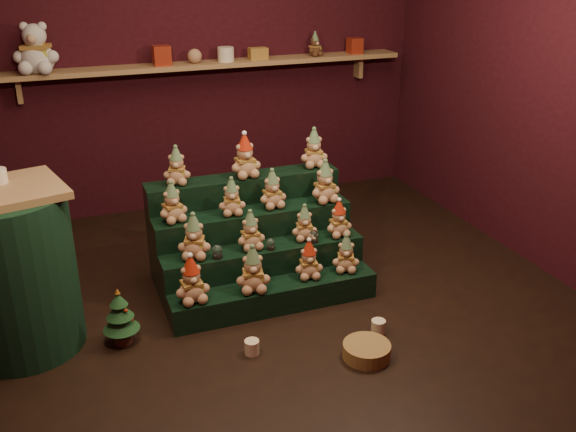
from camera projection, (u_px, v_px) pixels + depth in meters
name	position (u px, v px, depth m)	size (l,w,h in m)	color
ground	(281.00, 302.00, 4.37)	(4.00, 4.00, 0.00)	black
back_wall	(199.00, 50.00, 5.59)	(4.00, 0.10, 2.80)	black
front_wall	(498.00, 230.00, 2.06)	(4.00, 0.10, 2.80)	black
right_wall	(554.00, 75.00, 4.49)	(0.10, 4.00, 2.80)	black
back_shelf	(205.00, 65.00, 5.48)	(3.60, 0.26, 0.24)	#A17C50
riser_tier_front	(275.00, 296.00, 4.26)	(1.40, 0.22, 0.18)	black
riser_tier_midfront	(264.00, 270.00, 4.41)	(1.40, 0.22, 0.36)	black
riser_tier_midback	(254.00, 245.00, 4.56)	(1.40, 0.22, 0.54)	black
riser_tier_back	(244.00, 222.00, 4.72)	(1.40, 0.22, 0.72)	black
teddy_0	(191.00, 279.00, 3.97)	(0.22, 0.20, 0.30)	#A67B5C
teddy_1	(253.00, 269.00, 4.10)	(0.22, 0.20, 0.31)	#A67B5C
teddy_2	(309.00, 259.00, 4.27)	(0.19, 0.17, 0.26)	#A67B5C
teddy_3	(346.00, 253.00, 4.36)	(0.19, 0.17, 0.26)	#A67B5C
teddy_4	(194.00, 236.00, 4.14)	(0.21, 0.19, 0.30)	#A67B5C
teddy_5	(250.00, 230.00, 4.26)	(0.19, 0.17, 0.27)	#A67B5C
teddy_6	(304.00, 223.00, 4.40)	(0.18, 0.16, 0.25)	#A67B5C
teddy_7	(339.00, 219.00, 4.45)	(0.18, 0.17, 0.26)	#A67B5C
teddy_8	(172.00, 202.00, 4.23)	(0.19, 0.18, 0.27)	#A67B5C
teddy_9	(232.00, 197.00, 4.35)	(0.18, 0.16, 0.26)	#A67B5C
teddy_10	(272.00, 189.00, 4.46)	(0.19, 0.17, 0.27)	#A67B5C
teddy_11	(325.00, 182.00, 4.56)	(0.22, 0.19, 0.30)	#A67B5C
teddy_12	(177.00, 166.00, 4.38)	(0.19, 0.17, 0.26)	#A67B5C
teddy_13	(245.00, 156.00, 4.51)	(0.22, 0.20, 0.31)	#A67B5C
teddy_14	(314.00, 148.00, 4.72)	(0.20, 0.18, 0.28)	#A67B5C
snow_globe_a	(217.00, 252.00, 4.16)	(0.07, 0.07, 0.09)	black
snow_globe_b	(271.00, 244.00, 4.28)	(0.06, 0.06, 0.08)	black
snow_globe_c	(314.00, 236.00, 4.38)	(0.07, 0.07, 0.09)	black
side_table	(14.00, 271.00, 3.71)	(0.77, 0.70, 1.01)	#A17C50
mini_christmas_tree	(120.00, 317.00, 3.85)	(0.22, 0.22, 0.38)	#412217
mug_left	(252.00, 347.00, 3.80)	(0.09, 0.09, 0.09)	beige
mug_right	(378.00, 327.00, 4.00)	(0.09, 0.09, 0.09)	beige
wicker_basket	(367.00, 351.00, 3.77)	(0.28, 0.28, 0.09)	olive
white_bear	(35.00, 41.00, 4.91)	(0.35, 0.31, 0.48)	silver
brown_bear	(315.00, 44.00, 5.73)	(0.15, 0.13, 0.21)	#4B3119
gift_tin_red_a	(162.00, 55.00, 5.30)	(0.14, 0.14, 0.16)	#A22E19
gift_tin_cream	(226.00, 54.00, 5.48)	(0.14, 0.14, 0.12)	beige
gift_tin_red_b	(355.00, 46.00, 5.88)	(0.12, 0.12, 0.14)	#A22E19
shelf_plush_ball	(195.00, 56.00, 5.39)	(0.12, 0.12, 0.12)	#A67B5C
scarf_gift_box	(258.00, 54.00, 5.58)	(0.16, 0.10, 0.10)	orange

